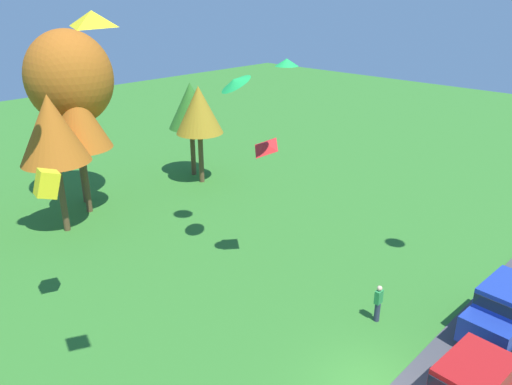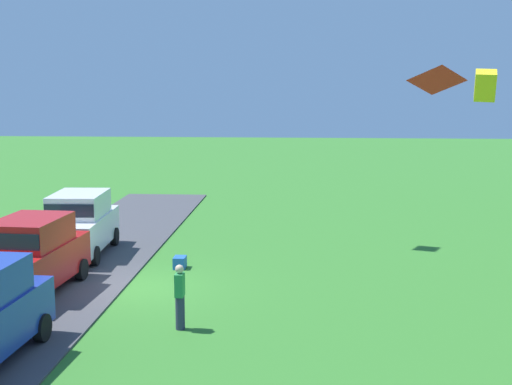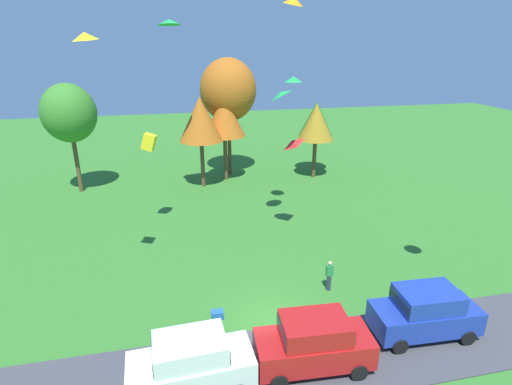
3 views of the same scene
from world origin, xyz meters
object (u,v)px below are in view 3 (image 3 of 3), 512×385
tree_right_of_center (316,119)px  kite_delta_mid_center (281,94)px  cooler_box (217,315)px  kite_box_high_left (149,142)px  kite_delta_topmost (169,22)px  tree_left_of_center (316,122)px  person_on_lawn (329,275)px  kite_delta_near_flag (293,79)px  tree_far_left (69,113)px  kite_diamond_low_drifter (85,36)px  car_suv_near_entrance (314,341)px  kite_delta_over_trees (294,1)px  kite_diamond_trailing_tail (292,143)px  tree_center_back (228,90)px  tree_lone_near (224,116)px  car_suv_mid_row (425,311)px  car_suv_by_flagpole (191,362)px  tree_far_right (200,120)px

tree_right_of_center → kite_delta_mid_center: 14.31m
cooler_box → kite_box_high_left: size_ratio=0.55×
cooler_box → kite_delta_topmost: kite_delta_topmost is taller
tree_left_of_center → cooler_box: 23.00m
person_on_lawn → kite_delta_near_flag: bearing=100.5°
tree_far_left → kite_diamond_low_drifter: kite_diamond_low_drifter is taller
car_suv_near_entrance → kite_delta_topmost: size_ratio=2.97×
kite_delta_over_trees → kite_diamond_trailing_tail: 8.08m
tree_left_of_center → kite_box_high_left: (-14.66, -8.45, 0.89)m
cooler_box → kite_diamond_trailing_tail: 11.26m
tree_far_left → tree_center_back: tree_center_back is taller
tree_center_back → kite_diamond_low_drifter: 21.37m
car_suv_near_entrance → kite_delta_topmost: bearing=103.2°
tree_lone_near → tree_right_of_center: tree_lone_near is taller
car_suv_mid_row → kite_diamond_low_drifter: 18.41m
person_on_lawn → tree_far_left: 24.94m
car_suv_by_flagpole → cooler_box: 4.31m
car_suv_mid_row → cooler_box: car_suv_mid_row is taller
tree_far_left → kite_box_high_left: (6.59, -8.99, -0.60)m
tree_far_right → kite_diamond_low_drifter: 18.14m
tree_right_of_center → kite_diamond_trailing_tail: (-6.59, -13.37, 1.21)m
tree_lone_near → cooler_box: bearing=-99.3°
cooler_box → kite_delta_over_trees: bearing=55.1°
kite_diamond_low_drifter → kite_delta_near_flag: bearing=16.6°
car_suv_near_entrance → kite_delta_over_trees: kite_delta_over_trees is taller
tree_far_left → car_suv_mid_row: bearing=-51.2°
kite_diamond_trailing_tail → kite_delta_mid_center: 3.17m
kite_delta_near_flag → kite_diamond_trailing_tail: kite_delta_near_flag is taller
tree_lone_near → kite_delta_near_flag: size_ratio=8.49×
car_suv_mid_row → tree_center_back: tree_center_back is taller
person_on_lawn → kite_delta_topmost: size_ratio=1.08×
car_suv_mid_row → kite_diamond_low_drifter: bearing=156.5°
person_on_lawn → tree_far_left: tree_far_left is taller
car_suv_near_entrance → tree_right_of_center: (8.96, 24.60, 3.96)m
car_suv_mid_row → kite_delta_near_flag: bearing=112.4°
tree_left_of_center → kite_box_high_left: size_ratio=6.87×
person_on_lawn → tree_far_left: (-15.55, 18.59, 5.91)m
car_suv_mid_row → person_on_lawn: (-2.76, 4.16, -0.42)m
tree_far_left → tree_left_of_center: (21.25, -0.55, -1.50)m
person_on_lawn → tree_center_back: size_ratio=0.16×
car_suv_by_flagpole → kite_delta_topmost: kite_delta_topmost is taller
tree_center_back → car_suv_mid_row: bearing=-79.1°
cooler_box → kite_delta_mid_center: 13.77m
kite_delta_near_flag → kite_delta_mid_center: bearing=86.1°
car_suv_mid_row → tree_far_left: tree_far_left is taller
kite_delta_topmost → kite_diamond_low_drifter: size_ratio=1.72×
person_on_lawn → kite_delta_over_trees: 15.47m
kite_box_high_left → kite_delta_over_trees: size_ratio=0.86×
kite_diamond_trailing_tail → cooler_box: bearing=-127.8°
kite_diamond_trailing_tail → tree_far_left: bearing=141.2°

